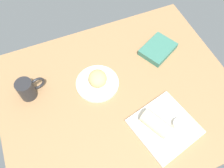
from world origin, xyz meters
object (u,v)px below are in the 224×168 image
at_px(round_plate, 97,83).
at_px(coffee_mug, 27,89).
at_px(book_stack, 158,49).
at_px(scone_pastry, 98,78).
at_px(breakfast_wrap, 156,123).
at_px(sauce_cup, 179,124).
at_px(square_plate, 165,127).

distance_m(round_plate, coffee_mug, 0.32).
relative_size(round_plate, book_stack, 0.95).
height_order(book_stack, coffee_mug, coffee_mug).
height_order(round_plate, scone_pastry, scone_pastry).
relative_size(breakfast_wrap, book_stack, 0.58).
bearing_deg(sauce_cup, scone_pastry, -54.62).
distance_m(scone_pastry, square_plate, 0.37).
bearing_deg(coffee_mug, round_plate, 167.77).
distance_m(scone_pastry, sauce_cup, 0.42).
xyz_separation_m(square_plate, breakfast_wrap, (0.04, -0.02, 0.04)).
bearing_deg(book_stack, coffee_mug, 0.29).
bearing_deg(coffee_mug, sauce_cup, 144.00).
relative_size(round_plate, breakfast_wrap, 1.64).
distance_m(scone_pastry, breakfast_wrap, 0.34).
bearing_deg(book_stack, breakfast_wrap, 60.14).
relative_size(sauce_cup, book_stack, 0.24).
bearing_deg(round_plate, breakfast_wrap, 116.74).
bearing_deg(breakfast_wrap, sauce_cup, -47.14).
relative_size(book_stack, coffee_mug, 1.67).
bearing_deg(coffee_mug, square_plate, 142.71).
relative_size(square_plate, coffee_mug, 1.91).
bearing_deg(scone_pastry, round_plate, 31.37).
relative_size(round_plate, scone_pastry, 2.13).
bearing_deg(round_plate, book_stack, -168.98).
height_order(square_plate, sauce_cup, sauce_cup).
xyz_separation_m(breakfast_wrap, coffee_mug, (0.46, -0.37, 0.00)).
xyz_separation_m(breakfast_wrap, book_stack, (-0.21, -0.37, -0.03)).
xyz_separation_m(round_plate, square_plate, (-0.19, 0.32, 0.00)).
bearing_deg(sauce_cup, round_plate, -53.99).
bearing_deg(square_plate, coffee_mug, -37.29).
bearing_deg(scone_pastry, square_plate, 120.65).
bearing_deg(breakfast_wrap, scone_pastry, 89.98).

